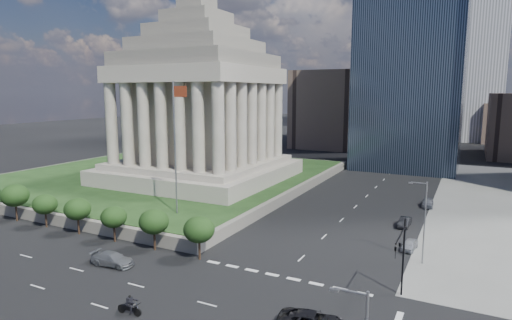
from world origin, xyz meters
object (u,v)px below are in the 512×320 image
Objects in this scene: traffic_signal_ne at (401,251)px; flagpole at (176,141)px; street_lamp_north at (423,218)px; motorcycle_trail at (129,305)px; parked_sedan_mid at (405,222)px; parked_sedan_far at (428,202)px; war_memorial at (199,87)px; parked_sedan_near at (409,245)px; suv_grey at (113,259)px.

flagpole is at bearing 163.29° from traffic_signal_ne.
street_lamp_north is 3.81× the size of motorcycle_trail.
traffic_signal_ne is 1.88× the size of parked_sedan_mid.
traffic_signal_ne is at bearing -16.71° from flagpole.
flagpole is 4.30× the size of parked_sedan_far.
traffic_signal_ne is 0.80× the size of street_lamp_north.
war_memorial reaches higher than flagpole.
traffic_signal_ne reaches higher than parked_sedan_far.
traffic_signal_ne is 1.72× the size of parked_sedan_far.
street_lamp_north is 2.57× the size of parked_sedan_near.
suv_grey is (-31.65, -5.89, -4.47)m from traffic_signal_ne.
flagpole reaches higher than suv_grey.
parked_sedan_far is (1.98, 13.85, 0.09)m from parked_sedan_mid.
parked_sedan_mid is (-1.98, 9.82, 0.04)m from parked_sedan_near.
traffic_signal_ne is 16.16m from parked_sedan_near.
suv_grey is 1.16× the size of parked_sedan_far.
traffic_signal_ne is 39.40m from parked_sedan_far.
traffic_signal_ne is at bearing 27.32° from motorcycle_trail.
war_memorial reaches higher than parked_sedan_far.
parked_sedan_mid is 43.17m from motorcycle_trail.
flagpole is 36.89m from parked_sedan_mid.
war_memorial is at bearing 154.08° from street_lamp_north.
street_lamp_north is at bearing -59.97° from parked_sedan_near.
traffic_signal_ne reaches higher than parked_sedan_near.
flagpole is at bearing -152.50° from parked_sedan_mid.
war_memorial is 60.00m from traffic_signal_ne.
suv_grey is 1.38× the size of parked_sedan_near.
parked_sedan_near is 23.67m from parked_sedan_far.
street_lamp_north is 37.07m from suv_grey.
traffic_signal_ne is 26.02m from motorcycle_trail.
war_memorial is 4.88× the size of traffic_signal_ne.
war_memorial is 1.95× the size of flagpole.
street_lamp_north is 15.31m from parked_sedan_mid.
suv_grey is at bearing -169.46° from traffic_signal_ne.
war_memorial is 7.25× the size of suv_grey.
flagpole reaches higher than street_lamp_north.
suv_grey is at bearing 137.42° from motorcycle_trail.
war_memorial is at bearing -176.19° from parked_sedan_far.
suv_grey reaches higher than parked_sedan_mid.
parked_sedan_far is at bearing 91.46° from traffic_signal_ne.
suv_grey is 54.46m from parked_sedan_far.
suv_grey is (-32.48, -17.19, -4.88)m from street_lamp_north.
suv_grey is 42.35m from parked_sedan_mid.
parked_sedan_far is at bearing 40.86° from flagpole.
motorcycle_trail is at bearing -62.70° from war_memorial.
war_memorial is at bearing 143.58° from traffic_signal_ne.
motorcycle_trail is (9.87, -7.70, 0.20)m from suv_grey.
parked_sedan_near is at bearing -76.62° from parked_sedan_mid.
motorcycle_trail reaches higher than parked_sedan_near.
traffic_signal_ne is at bearing -81.31° from parked_sedan_mid.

